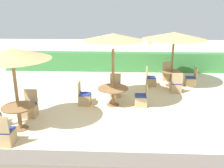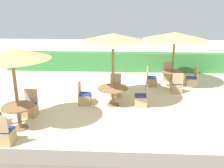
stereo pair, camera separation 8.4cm
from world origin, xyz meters
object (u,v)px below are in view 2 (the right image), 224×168
Objects in this scene: parasol_back_right at (175,36)px; patio_chair_back_right_west at (151,81)px; round_table_center at (113,91)px; patio_chair_center_east at (141,100)px; patio_chair_front_left_north at (30,109)px; round_table_back_right at (172,75)px; patio_chair_center_north at (115,90)px; patio_chair_back_right_north at (168,75)px; round_table_front_left at (19,111)px; patio_chair_back_right_east at (191,81)px; parasol_center at (113,38)px; patio_chair_back_right_south at (176,87)px; parasol_front_left at (11,54)px; patio_chair_front_left_south at (5,135)px; patio_chair_center_west at (85,98)px.

patio_chair_back_right_west is at bearing -177.65° from parasol_back_right.
round_table_center is 1.12m from patio_chair_center_east.
patio_chair_front_left_north is 5.82m from patio_chair_back_right_west.
patio_chair_front_left_north is 6.63m from round_table_back_right.
patio_chair_center_north is at bearing 87.48° from round_table_center.
patio_chair_back_right_west is 2.63m from patio_chair_center_east.
patio_chair_center_north is (-2.59, -2.43, 0.00)m from patio_chair_back_right_north.
patio_chair_back_right_east is (6.41, 4.64, -0.32)m from round_table_front_left.
round_table_front_left is at bearing -139.69° from round_table_back_right.
parasol_center reaches higher than round_table_front_left.
patio_chair_back_right_west and patio_chair_back_right_south have the same top height.
parasol_front_left reaches higher than round_table_center.
patio_chair_back_right_west is (4.50, 4.60, -2.10)m from parasol_front_left.
patio_chair_front_left_south and patio_chair_back_right_south have the same top height.
parasol_center reaches higher than patio_chair_center_west.
patio_chair_center_west is (-3.77, -2.53, -2.11)m from parasol_back_right.
round_table_front_left is at bearing -38.73° from patio_chair_center_west.
patio_chair_center_east is at bearing -121.39° from parasol_back_right.
patio_chair_front_left_north and patio_chair_center_east have the same top height.
patio_chair_back_right_east is at bearing 118.20° from patio_chair_center_west.
patio_chair_front_left_north and patio_chair_back_right_south have the same top height.
patio_chair_back_right_north is 0.33× the size of parasol_center.
parasol_front_left is 2.29m from patio_chair_front_left_south.
patio_chair_front_left_north is at bearing -157.88° from round_table_center.
patio_chair_back_right_south is at bearing 136.17° from patio_chair_back_right_east.
patio_chair_center_north is (2.90, 4.07, 0.00)m from patio_chair_front_left_south.
round_table_back_right is at bearing 92.35° from patio_chair_back_right_west.
parasol_back_right is at bearing 93.40° from patio_chair_back_right_south.
parasol_front_left is 2.73× the size of patio_chair_front_left_north.
parasol_center reaches higher than patio_chair_front_left_south.
patio_chair_front_left_north is 1.00× the size of patio_chair_center_east.
parasol_back_right reaches higher than round_table_center.
parasol_center is (-2.71, -1.64, 2.31)m from patio_chair_back_right_south.
round_table_back_right is 4.21m from parasol_center.
round_table_front_left is at bearing -153.43° from parasol_front_left.
patio_chair_back_right_west is at bearing -140.93° from patio_chair_front_left_north.
round_table_back_right is 0.99× the size of patio_chair_center_north.
parasol_center is at bearing -157.88° from patio_chair_front_left_north.
patio_chair_back_right_north is (5.45, 5.58, -2.10)m from parasol_front_left.
patio_chair_back_right_north is at bearing 91.12° from parasol_back_right.
patio_chair_front_left_south and patio_chair_center_north have the same top height.
patio_chair_back_right_south is (5.57, 4.63, 0.00)m from patio_chair_front_left_south.
patio_chair_back_right_south and patio_chair_center_east have the same top height.
round_table_front_left is at bearing -143.47° from parasol_center.
patio_chair_back_right_north is at bearing 53.00° from round_table_center.
patio_chair_back_right_west is 3.05m from round_table_center.
patio_chair_front_left_north is at bearing -55.42° from patio_chair_center_west.
parasol_center reaches higher than round_table_back_right.
patio_chair_back_right_north is (-0.02, 0.95, -2.11)m from parasol_back_right.
patio_chair_back_right_west is at bearing 56.14° from parasol_center.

